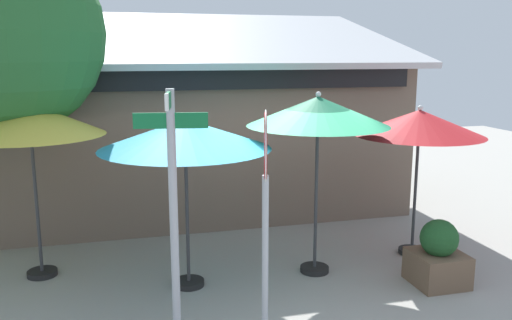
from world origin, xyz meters
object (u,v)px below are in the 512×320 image
object	(u,v)px
patio_umbrella_mustard_left	(30,120)
patio_umbrella_crimson_far_right	(419,124)
sidewalk_planter	(438,256)
patio_umbrella_teal_center	(185,135)
patio_umbrella_forest_green_right	(318,113)
street_sign_post	(173,202)
stop_sign	(265,191)

from	to	relation	value
patio_umbrella_mustard_left	patio_umbrella_crimson_far_right	world-z (taller)	patio_umbrella_mustard_left
patio_umbrella_crimson_far_right	sidewalk_planter	distance (m)	2.14
patio_umbrella_teal_center	patio_umbrella_forest_green_right	xyz separation A→B (m)	(1.94, 0.01, 0.25)
patio_umbrella_mustard_left	patio_umbrella_teal_center	xyz separation A→B (m)	(2.09, -0.92, -0.16)
street_sign_post	patio_umbrella_teal_center	distance (m)	1.92
patio_umbrella_forest_green_right	stop_sign	bearing A→B (deg)	-123.69
street_sign_post	patio_umbrella_forest_green_right	world-z (taller)	street_sign_post
sidewalk_planter	patio_umbrella_forest_green_right	bearing A→B (deg)	150.73
patio_umbrella_forest_green_right	patio_umbrella_teal_center	bearing A→B (deg)	-179.73
patio_umbrella_mustard_left	patio_umbrella_forest_green_right	bearing A→B (deg)	-12.73
patio_umbrella_crimson_far_right	patio_umbrella_teal_center	bearing A→B (deg)	-175.39
patio_umbrella_mustard_left	sidewalk_planter	size ratio (longest dim) A/B	2.77
stop_sign	sidewalk_planter	xyz separation A→B (m)	(2.93, 1.19, -1.48)
patio_umbrella_crimson_far_right	stop_sign	bearing A→B (deg)	-143.82
street_sign_post	sidewalk_planter	distance (m)	4.21
patio_umbrella_forest_green_right	sidewalk_planter	size ratio (longest dim) A/B	2.85
patio_umbrella_mustard_left	patio_umbrella_teal_center	world-z (taller)	patio_umbrella_mustard_left
street_sign_post	stop_sign	xyz separation A→B (m)	(0.93, -0.22, 0.12)
stop_sign	patio_umbrella_mustard_left	distance (m)	4.01
street_sign_post	patio_umbrella_crimson_far_right	bearing A→B (deg)	27.25
street_sign_post	patio_umbrella_teal_center	xyz separation A→B (m)	(0.37, 1.84, 0.42)
patio_umbrella_forest_green_right	patio_umbrella_crimson_far_right	size ratio (longest dim) A/B	1.11
stop_sign	patio_umbrella_forest_green_right	distance (m)	2.54
patio_umbrella_mustard_left	patio_umbrella_forest_green_right	world-z (taller)	patio_umbrella_forest_green_right
street_sign_post	patio_umbrella_crimson_far_right	world-z (taller)	street_sign_post
stop_sign	patio_umbrella_mustard_left	world-z (taller)	stop_sign
stop_sign	patio_umbrella_crimson_far_right	distance (m)	4.01
street_sign_post	sidewalk_planter	world-z (taller)	street_sign_post
patio_umbrella_forest_green_right	patio_umbrella_crimson_far_right	bearing A→B (deg)	9.10
patio_umbrella_mustard_left	sidewalk_planter	xyz separation A→B (m)	(5.59, -1.78, -1.94)
patio_umbrella_teal_center	patio_umbrella_crimson_far_right	bearing A→B (deg)	4.61
stop_sign	patio_umbrella_mustard_left	xyz separation A→B (m)	(-2.65, 2.97, 0.46)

